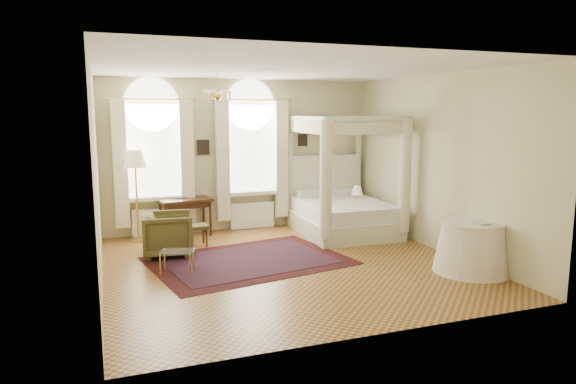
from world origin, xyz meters
name	(u,v)px	position (x,y,z in m)	size (l,w,h in m)	color
ground	(288,264)	(0.00, 0.00, 0.00)	(6.00, 6.00, 0.00)	#AF7532
room_walls	(288,150)	(0.00, 0.00, 1.98)	(6.00, 6.00, 6.00)	beige
window_left	(154,166)	(-1.90, 2.87, 1.49)	(1.62, 0.27, 3.29)	silver
window_right	(252,163)	(0.20, 2.87, 1.49)	(1.62, 0.27, 3.29)	silver
chandelier	(218,95)	(-0.90, 1.20, 2.91)	(0.51, 0.45, 0.50)	gold
wall_pictures	(245,144)	(0.09, 2.97, 1.89)	(2.54, 0.03, 0.39)	black
canopy_bed	(343,207)	(1.92, 1.76, 0.57)	(1.97, 2.39, 2.51)	beige
nightstand	(355,215)	(2.40, 2.15, 0.30)	(0.41, 0.37, 0.59)	#371E0F
nightstand_lamp	(357,191)	(2.45, 2.16, 0.83)	(0.25, 0.25, 0.37)	gold
writing_desk	(185,204)	(-1.31, 2.66, 0.68)	(1.14, 0.71, 0.80)	#371E0F
laptop	(180,197)	(-1.41, 2.79, 0.81)	(0.34, 0.22, 0.03)	black
stool	(198,228)	(-1.22, 1.78, 0.35)	(0.38, 0.38, 0.42)	#433C1C
armchair	(168,234)	(-1.85, 1.28, 0.40)	(0.85, 0.88, 0.80)	#433E1D
coffee_table	(177,253)	(-1.85, 0.16, 0.34)	(0.65, 0.55, 0.38)	white
floor_lamp	(135,163)	(-2.29, 2.58, 1.59)	(0.48, 0.48, 1.86)	gold
oriental_rug	(249,261)	(-0.57, 0.43, 0.01)	(3.68, 2.93, 0.01)	#380D0E
side_table	(472,247)	(2.70, -1.40, 0.41)	(1.23, 1.23, 0.84)	silver
book	(475,223)	(2.61, -1.55, 0.85)	(0.20, 0.27, 0.03)	black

